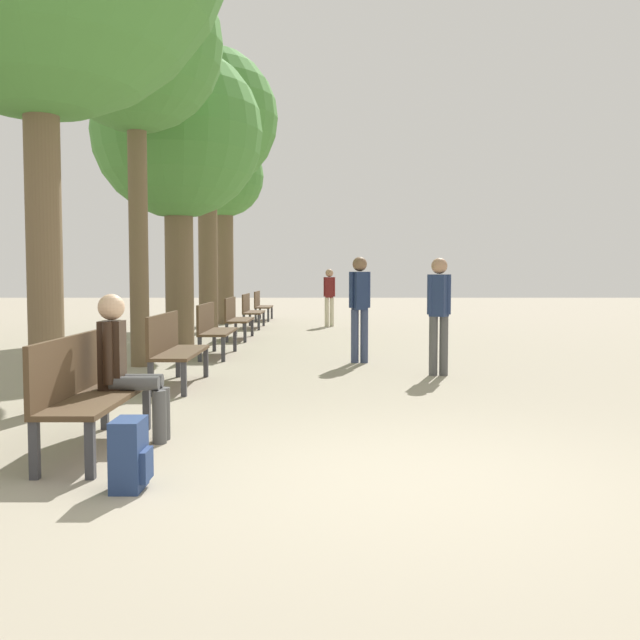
{
  "coord_description": "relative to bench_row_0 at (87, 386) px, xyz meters",
  "views": [
    {
      "loc": [
        -0.39,
        -4.71,
        1.36
      ],
      "look_at": [
        -0.41,
        6.9,
        0.64
      ],
      "focal_mm": 40.0,
      "sensor_mm": 36.0,
      "label": 1
    }
  ],
  "objects": [
    {
      "name": "ground_plane",
      "position": [
        2.21,
        -0.75,
        -0.51
      ],
      "size": [
        80.0,
        80.0,
        0.0
      ],
      "primitive_type": "plane",
      "color": "gray"
    },
    {
      "name": "bench_row_0",
      "position": [
        0.0,
        0.0,
        0.0
      ],
      "size": [
        0.46,
        1.64,
        0.89
      ],
      "color": "#4C3823",
      "rests_on": "ground_plane"
    },
    {
      "name": "bench_row_1",
      "position": [
        0.0,
        3.27,
        0.0
      ],
      "size": [
        0.46,
        1.64,
        0.89
      ],
      "color": "#4C3823",
      "rests_on": "ground_plane"
    },
    {
      "name": "bench_row_2",
      "position": [
        0.0,
        6.54,
        0.0
      ],
      "size": [
        0.46,
        1.64,
        0.89
      ],
      "color": "#4C3823",
      "rests_on": "ground_plane"
    },
    {
      "name": "bench_row_3",
      "position": [
        0.0,
        9.82,
        0.0
      ],
      "size": [
        0.46,
        1.64,
        0.89
      ],
      "color": "#4C3823",
      "rests_on": "ground_plane"
    },
    {
      "name": "bench_row_4",
      "position": [
        0.0,
        13.09,
        0.0
      ],
      "size": [
        0.46,
        1.64,
        0.89
      ],
      "color": "#4C3823",
      "rests_on": "ground_plane"
    },
    {
      "name": "bench_row_5",
      "position": [
        0.0,
        16.36,
        0.0
      ],
      "size": [
        0.46,
        1.64,
        0.89
      ],
      "color": "#4C3823",
      "rests_on": "ground_plane"
    },
    {
      "name": "tree_row_1",
      "position": [
        -0.89,
        5.21,
        4.2
      ],
      "size": [
        2.57,
        2.57,
        6.05
      ],
      "color": "brown",
      "rests_on": "ground_plane"
    },
    {
      "name": "tree_row_2",
      "position": [
        -0.89,
        8.27,
        3.5
      ],
      "size": [
        3.23,
        3.23,
        5.7
      ],
      "color": "brown",
      "rests_on": "ground_plane"
    },
    {
      "name": "tree_row_3",
      "position": [
        -0.89,
        11.8,
        4.55
      ],
      "size": [
        3.41,
        3.41,
        6.83
      ],
      "color": "brown",
      "rests_on": "ground_plane"
    },
    {
      "name": "tree_row_4",
      "position": [
        -0.89,
        14.76,
        3.46
      ],
      "size": [
        2.25,
        2.25,
        5.27
      ],
      "color": "brown",
      "rests_on": "ground_plane"
    },
    {
      "name": "person_seated",
      "position": [
        0.23,
        0.32,
        0.14
      ],
      "size": [
        0.56,
        0.32,
        1.21
      ],
      "color": "#4C4C4C",
      "rests_on": "ground_plane"
    },
    {
      "name": "backpack",
      "position": [
        0.61,
        -1.0,
        -0.29
      ],
      "size": [
        0.22,
        0.3,
        0.45
      ],
      "color": "navy",
      "rests_on": "ground_plane"
    },
    {
      "name": "pedestrian_near",
      "position": [
        2.44,
        5.63,
        0.44
      ],
      "size": [
        0.34,
        0.28,
        1.66
      ],
      "color": "#384260",
      "rests_on": "ground_plane"
    },
    {
      "name": "pedestrian_mid",
      "position": [
        3.44,
        4.21,
        0.41
      ],
      "size": [
        0.32,
        0.27,
        1.6
      ],
      "color": "#4C4C4C",
      "rests_on": "ground_plane"
    },
    {
      "name": "pedestrian_far",
      "position": [
        2.07,
        13.71,
        0.38
      ],
      "size": [
        0.31,
        0.21,
        1.55
      ],
      "color": "beige",
      "rests_on": "ground_plane"
    }
  ]
}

